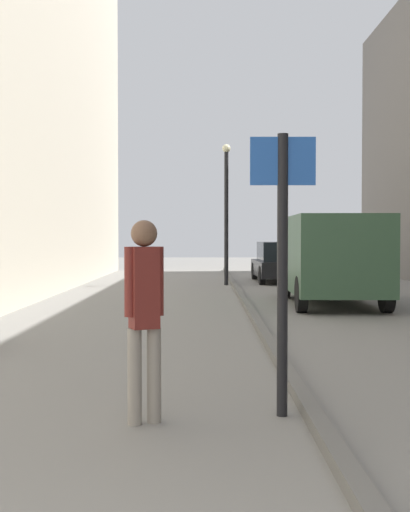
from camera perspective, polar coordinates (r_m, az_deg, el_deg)
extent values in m
plane|color=gray|center=(13.36, -2.44, -5.49)|extent=(80.00, 80.00, 0.00)
cube|color=#615F5B|center=(13.37, 4.37, -5.22)|extent=(0.16, 40.00, 0.12)
cylinder|color=gray|center=(6.16, -5.69, -9.95)|extent=(0.13, 0.13, 0.85)
cylinder|color=gray|center=(6.21, -4.08, -9.85)|extent=(0.13, 0.13, 0.85)
cube|color=maroon|center=(6.08, -4.90, -2.63)|extent=(0.29, 0.27, 0.72)
cylinder|color=maroon|center=(6.03, -6.07, -2.15)|extent=(0.10, 0.10, 0.61)
cylinder|color=maroon|center=(6.11, -3.75, -2.09)|extent=(0.10, 0.10, 0.61)
sphere|color=brown|center=(6.06, -4.91, 1.88)|extent=(0.23, 0.23, 0.23)
cube|color=#335138|center=(16.23, 10.95, 0.14)|extent=(2.11, 3.69, 1.80)
cube|color=#335138|center=(18.74, 9.63, -0.34)|extent=(2.07, 1.46, 1.35)
cube|color=black|center=(19.23, 9.42, 0.60)|extent=(1.72, 0.07, 0.59)
cylinder|color=black|center=(18.52, 6.87, -2.25)|extent=(0.23, 0.80, 0.80)
cylinder|color=black|center=(18.79, 12.47, -2.23)|extent=(0.23, 0.80, 0.80)
cylinder|color=black|center=(15.03, 8.19, -3.17)|extent=(0.23, 0.80, 0.80)
cylinder|color=black|center=(15.36, 15.04, -3.11)|extent=(0.23, 0.80, 0.80)
cube|color=black|center=(25.07, 6.48, -1.01)|extent=(1.87, 4.23, 0.55)
cube|color=black|center=(25.05, 6.49, 0.39)|extent=(1.56, 2.55, 0.68)
cylinder|color=black|center=(26.41, 4.32, -1.25)|extent=(0.21, 0.64, 0.64)
cylinder|color=black|center=(26.61, 7.84, -1.24)|extent=(0.21, 0.64, 0.64)
cylinder|color=black|center=(23.57, 4.95, -1.60)|extent=(0.21, 0.64, 0.64)
cylinder|color=black|center=(23.79, 8.88, -1.59)|extent=(0.21, 0.64, 0.64)
cylinder|color=black|center=(6.34, 6.63, -1.63)|extent=(0.10, 0.10, 2.60)
cube|color=#2659B2|center=(6.37, 6.67, 7.85)|extent=(0.60, 0.03, 0.44)
cylinder|color=black|center=(23.19, 1.96, 3.12)|extent=(0.14, 0.14, 4.50)
sphere|color=beige|center=(23.37, 1.97, 8.94)|extent=(0.28, 0.28, 0.28)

